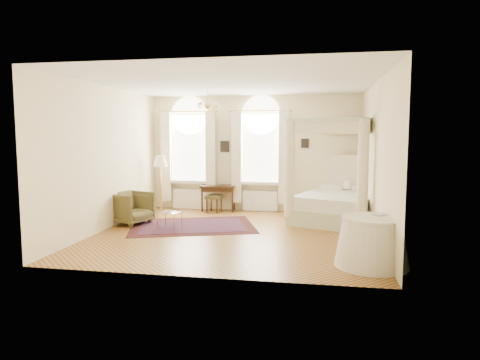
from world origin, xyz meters
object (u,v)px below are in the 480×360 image
Objects in this scene: nightstand at (343,205)px; writing_desk at (218,189)px; stool at (214,198)px; floor_lamp at (160,164)px; canopy_bed at (338,199)px; coffee_table at (170,213)px; side_table at (372,242)px; armchair at (131,208)px.

nightstand is 3.52m from writing_desk.
stool is 0.30× the size of floor_lamp.
canopy_bed is 4.45× the size of coffee_table.
side_table is at bearing -49.59° from stool.
stool is at bearing -176.41° from nightstand.
armchair reaches higher than stool.
writing_desk is at bearing 128.49° from side_table.
side_table is (0.37, -3.68, -0.18)m from canopy_bed.
canopy_bed is 2.77× the size of writing_desk.
floor_lamp is at bearing -163.62° from writing_desk.
canopy_bed is at bearing 19.43° from coffee_table.
nightstand is 0.35× the size of floor_lamp.
side_table is at bearing -51.51° from writing_desk.
writing_desk is (-3.51, 0.00, 0.36)m from nightstand.
coffee_table is at bearing -105.05° from writing_desk.
stool is at bearing -20.72° from armchair.
nightstand is at bearing 3.59° from stool.
side_table is (5.40, -2.51, 0.01)m from armchair.
nightstand is at bearing 29.65° from coffee_table.
floor_lamp reaches higher than nightstand.
armchair is (-5.22, -2.13, 0.12)m from nightstand.
stool is at bearing -107.28° from writing_desk.
stool is 0.40× the size of side_table.
coffee_table is (-3.95, -1.39, -0.24)m from canopy_bed.
floor_lamp is at bearing -171.07° from stool.
coffee_table is at bearing -150.35° from nightstand.
stool is 2.52m from armchair.
canopy_bed is 5.16m from armchair.
nightstand is 5.20m from floor_lamp.
writing_desk is at bearing 16.38° from floor_lamp.
armchair is (-5.03, -1.17, -0.19)m from canopy_bed.
floor_lamp is (-1.49, -0.23, 0.96)m from stool.
side_table is at bearing -94.93° from armchair.
side_table reaches higher than nightstand.
armchair is 0.55× the size of floor_lamp.
canopy_bed is 1.03m from nightstand.
canopy_bed reaches higher than coffee_table.
writing_desk is (-3.32, 0.96, 0.06)m from canopy_bed.
coffee_table is at bearing 152.16° from side_table.
floor_lamp is (-0.93, 1.90, 1.03)m from coffee_table.
canopy_bed is 3.45m from writing_desk.
canopy_bed reaches higher than writing_desk.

